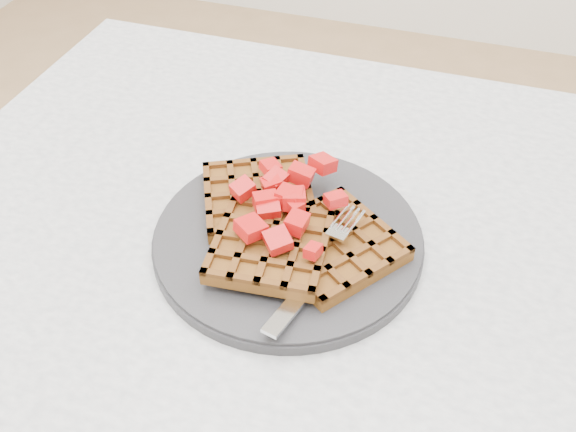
{
  "coord_description": "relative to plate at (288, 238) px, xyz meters",
  "views": [
    {
      "loc": [
        -0.01,
        -0.45,
        1.23
      ],
      "look_at": [
        -0.16,
        0.0,
        0.79
      ],
      "focal_mm": 40.0,
      "sensor_mm": 36.0,
      "label": 1
    }
  ],
  "objects": [
    {
      "name": "plate",
      "position": [
        0.0,
        0.0,
        0.0
      ],
      "size": [
        0.28,
        0.28,
        0.02
      ],
      "primitive_type": "cylinder",
      "color": "#262628",
      "rests_on": "table"
    },
    {
      "name": "strawberry_pile",
      "position": [
        0.0,
        0.0,
        0.05
      ],
      "size": [
        0.15,
        0.15,
        0.02
      ],
      "primitive_type": null,
      "color": "#AA0003",
      "rests_on": "waffles"
    },
    {
      "name": "table",
      "position": [
        0.16,
        -0.0,
        -0.12
      ],
      "size": [
        1.2,
        0.8,
        0.75
      ],
      "color": "silver",
      "rests_on": "ground"
    },
    {
      "name": "fork",
      "position": [
        0.05,
        -0.04,
        0.02
      ],
      "size": [
        0.06,
        0.18,
        0.02
      ],
      "primitive_type": null,
      "rotation": [
        0.0,
        0.0,
        -0.22
      ],
      "color": "silver",
      "rests_on": "plate"
    },
    {
      "name": "waffles",
      "position": [
        0.0,
        -0.0,
        0.02
      ],
      "size": [
        0.25,
        0.21,
        0.03
      ],
      "color": "brown",
      "rests_on": "plate"
    }
  ]
}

